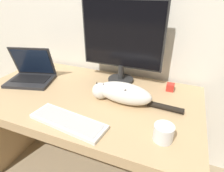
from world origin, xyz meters
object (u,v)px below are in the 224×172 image
Objects in this scene: external_keyboard at (68,121)px; cat at (122,93)px; coffee_mug at (163,133)px; monitor at (122,40)px; laptop at (31,75)px.

cat reaches higher than external_keyboard.
monitor is at bearing 127.24° from coffee_mug.
monitor is 0.68m from coffee_mug.
monitor is 1.58× the size of laptop.
monitor reaches higher than coffee_mug.
external_keyboard is 4.70× the size of coffee_mug.
laptop is 0.84× the size of external_keyboard.
external_keyboard is at bearing -119.05° from cat.
external_keyboard is (0.52, -0.32, -0.04)m from laptop.
monitor reaches higher than cat.
laptop is at bearing 155.55° from external_keyboard.
cat reaches higher than coffee_mug.
laptop is 0.65× the size of cat.
monitor is 1.33× the size of external_keyboard.
laptop reaches higher than coffee_mug.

